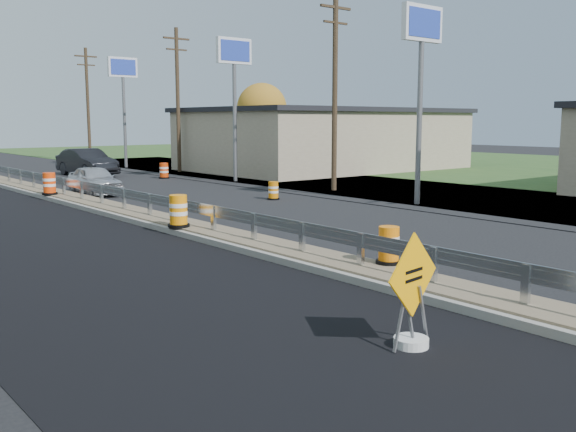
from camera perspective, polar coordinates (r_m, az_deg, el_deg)
ground at (r=17.43m, az=-3.04°, el=-2.80°), size 140.00×140.00×0.00m
grass_verge_far at (r=46.76m, az=19.94°, el=3.80°), size 40.00×120.00×0.03m
median at (r=24.23m, az=-14.34°, el=0.39°), size 1.60×55.00×0.23m
guardrail at (r=25.06m, az=-15.36°, el=2.03°), size 0.10×46.15×0.72m
retail_building_near at (r=45.93m, az=3.27°, el=6.89°), size 18.50×12.50×4.27m
pylon_sign_south at (r=26.76m, az=11.80°, el=14.89°), size 2.20×0.30×7.90m
pylon_sign_mid at (r=36.35m, az=-4.81°, el=13.28°), size 2.20×0.30×7.90m
pylon_sign_north at (r=48.48m, az=-14.46°, el=11.83°), size 2.20×0.30×7.90m
utility_pole_smid at (r=31.44m, az=4.19°, el=11.23°), size 1.90×0.26×9.40m
utility_pole_nmid at (r=43.55m, az=-9.77°, el=10.36°), size 1.90×0.26×9.40m
utility_pole_north at (r=57.05m, az=-17.37°, el=9.62°), size 1.90×0.26×9.40m
tree_far_yellow at (r=59.90m, az=-2.34°, el=9.54°), size 4.62×4.62×6.86m
caution_sign at (r=9.95m, az=10.95°, el=-8.95°), size 1.27×0.53×1.77m
barrel_median_near at (r=14.51m, az=8.94°, el=-2.64°), size 0.57×0.57×0.84m
barrel_median_mid at (r=19.57m, az=-9.72°, el=0.39°), size 0.66×0.66×0.97m
barrel_median_far at (r=29.69m, az=-20.45°, el=2.68°), size 0.65×0.65×0.95m
barrel_shoulder_near at (r=27.92m, az=-1.31°, el=2.24°), size 0.54×0.54×0.79m
barrel_shoulder_mid at (r=38.96m, az=-10.96°, el=3.95°), size 0.63×0.63×0.93m
car_silver at (r=31.18m, az=-16.79°, el=3.07°), size 1.75×3.99×1.34m
car_dark_mid at (r=41.98m, az=-17.44°, el=4.58°), size 2.22×5.25×1.68m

